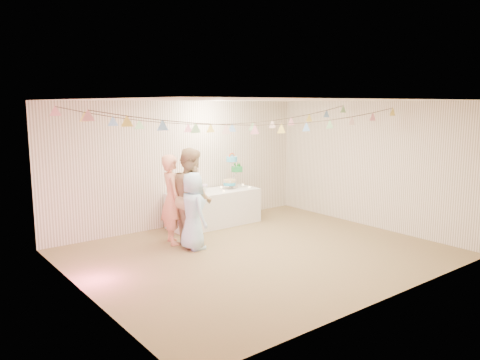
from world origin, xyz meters
TOP-DOWN VIEW (x-y plane):
  - floor at (0.00, 0.00)m, footprint 6.00×6.00m
  - ceiling at (0.00, 0.00)m, footprint 6.00×6.00m
  - back_wall at (0.00, 2.50)m, footprint 6.00×6.00m
  - front_wall at (0.00, -2.50)m, footprint 6.00×6.00m
  - left_wall at (-3.00, 0.00)m, footprint 5.00×5.00m
  - right_wall at (3.00, 0.00)m, footprint 5.00×5.00m
  - table at (0.47, 2.04)m, footprint 1.95×0.78m
  - cake_stand at (1.02, 2.09)m, footprint 0.63×0.37m
  - cake_bottom at (0.87, 2.03)m, footprint 0.31×0.31m
  - cake_middle at (1.20, 2.18)m, footprint 0.27×0.27m
  - cake_top_tier at (0.96, 2.06)m, footprint 0.25×0.25m
  - platter at (-0.00, 1.99)m, footprint 0.35×0.35m
  - posy at (0.28, 2.09)m, footprint 0.14×0.14m
  - person_adult_a at (-0.89, 1.42)m, footprint 0.53×0.68m
  - person_adult_b at (-0.64, 1.15)m, footprint 0.83×0.98m
  - person_child at (-0.77, 0.90)m, footprint 0.49×0.70m
  - bunting_back at (0.00, 1.10)m, footprint 5.60×1.10m
  - bunting_front at (0.00, -0.20)m, footprint 5.60×0.90m
  - tealight_0 at (-0.33, 1.89)m, footprint 0.04×0.04m
  - tealight_1 at (0.12, 2.22)m, footprint 0.04×0.04m
  - tealight_2 at (0.57, 1.82)m, footprint 0.04×0.04m
  - tealight_3 at (0.82, 2.26)m, footprint 0.04×0.04m
  - tealight_4 at (1.29, 1.86)m, footprint 0.04×0.04m
  - tealight_5 at (1.37, 2.19)m, footprint 0.04×0.04m

SIDE VIEW (x-z plane):
  - floor at x=0.00m, z-range 0.00..0.00m
  - table at x=0.47m, z-range 0.00..0.73m
  - person_child at x=-0.77m, z-range 0.00..1.37m
  - tealight_0 at x=-0.33m, z-range 0.73..0.76m
  - tealight_1 at x=0.12m, z-range 0.73..0.76m
  - tealight_2 at x=0.57m, z-range 0.73..0.76m
  - tealight_3 at x=0.82m, z-range 0.73..0.76m
  - tealight_4 at x=1.29m, z-range 0.73..0.76m
  - tealight_5 at x=1.37m, z-range 0.73..0.76m
  - platter at x=0.00m, z-range 0.75..0.77m
  - person_adult_a at x=-0.89m, z-range 0.00..1.65m
  - posy at x=0.28m, z-range 0.75..0.91m
  - cake_bottom at x=0.87m, z-range 0.76..0.91m
  - person_adult_b at x=-0.64m, z-range 0.00..1.77m
  - cake_stand at x=1.02m, z-range 0.75..1.46m
  - cake_middle at x=1.20m, z-range 1.00..1.22m
  - back_wall at x=0.00m, z-range 1.30..1.30m
  - front_wall at x=0.00m, z-range 1.30..1.30m
  - left_wall at x=-3.00m, z-range 1.30..1.30m
  - right_wall at x=3.00m, z-range 1.30..1.30m
  - cake_top_tier at x=0.96m, z-range 1.28..1.47m
  - bunting_front at x=0.00m, z-range 2.14..2.50m
  - bunting_back at x=0.00m, z-range 2.15..2.55m
  - ceiling at x=0.00m, z-range 2.60..2.60m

